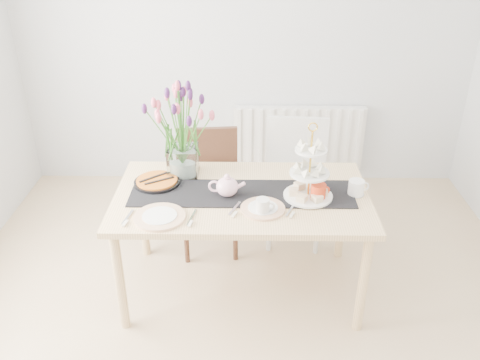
{
  "coord_description": "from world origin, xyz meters",
  "views": [
    {
      "loc": [
        0.02,
        -2.15,
        2.34
      ],
      "look_at": [
        -0.02,
        0.56,
        0.88
      ],
      "focal_mm": 38.0,
      "sensor_mm": 36.0,
      "label": 1
    }
  ],
  "objects_px": {
    "radiator": "(298,138)",
    "plate_left": "(160,217)",
    "chair_white": "(296,171)",
    "chair_brown": "(209,181)",
    "tulip_vase": "(181,119)",
    "cake_stand": "(309,179)",
    "tart_tin": "(157,182)",
    "plate_right": "(263,209)",
    "dining_table": "(242,204)",
    "teapot": "(227,187)",
    "cream_jug": "(356,188)",
    "mug_orange": "(318,192)",
    "mug_white": "(263,206)"
  },
  "relations": [
    {
      "from": "cream_jug",
      "to": "mug_orange",
      "type": "relative_size",
      "value": 0.89
    },
    {
      "from": "tulip_vase",
      "to": "cream_jug",
      "type": "xyz_separation_m",
      "value": [
        1.11,
        -0.26,
        -0.34
      ]
    },
    {
      "from": "chair_brown",
      "to": "chair_white",
      "type": "relative_size",
      "value": 0.96
    },
    {
      "from": "radiator",
      "to": "chair_white",
      "type": "height_order",
      "value": "chair_white"
    },
    {
      "from": "chair_brown",
      "to": "tulip_vase",
      "type": "distance_m",
      "value": 0.7
    },
    {
      "from": "mug_white",
      "to": "cream_jug",
      "type": "bearing_deg",
      "value": 21.64
    },
    {
      "from": "radiator",
      "to": "plate_left",
      "type": "bearing_deg",
      "value": -117.8
    },
    {
      "from": "mug_white",
      "to": "cake_stand",
      "type": "bearing_deg",
      "value": 33.78
    },
    {
      "from": "tulip_vase",
      "to": "mug_white",
      "type": "height_order",
      "value": "tulip_vase"
    },
    {
      "from": "cake_stand",
      "to": "mug_orange",
      "type": "xyz_separation_m",
      "value": [
        0.06,
        -0.03,
        -0.07
      ]
    },
    {
      "from": "plate_left",
      "to": "plate_right",
      "type": "relative_size",
      "value": 1.13
    },
    {
      "from": "plate_right",
      "to": "mug_white",
      "type": "bearing_deg",
      "value": -94.49
    },
    {
      "from": "tulip_vase",
      "to": "plate_left",
      "type": "bearing_deg",
      "value": -98.21
    },
    {
      "from": "plate_left",
      "to": "plate_right",
      "type": "xyz_separation_m",
      "value": [
        0.6,
        0.1,
        -0.0
      ]
    },
    {
      "from": "cake_stand",
      "to": "tart_tin",
      "type": "bearing_deg",
      "value": 170.75
    },
    {
      "from": "dining_table",
      "to": "cream_jug",
      "type": "xyz_separation_m",
      "value": [
        0.71,
        -0.0,
        0.13
      ]
    },
    {
      "from": "chair_brown",
      "to": "mug_orange",
      "type": "bearing_deg",
      "value": -47.15
    },
    {
      "from": "chair_brown",
      "to": "plate_right",
      "type": "xyz_separation_m",
      "value": [
        0.38,
        -0.75,
        0.23
      ]
    },
    {
      "from": "cake_stand",
      "to": "tart_tin",
      "type": "height_order",
      "value": "cake_stand"
    },
    {
      "from": "tulip_vase",
      "to": "cake_stand",
      "type": "height_order",
      "value": "tulip_vase"
    },
    {
      "from": "cake_stand",
      "to": "dining_table",
      "type": "bearing_deg",
      "value": 174.37
    },
    {
      "from": "mug_white",
      "to": "plate_right",
      "type": "xyz_separation_m",
      "value": [
        0.0,
        0.04,
        -0.04
      ]
    },
    {
      "from": "tulip_vase",
      "to": "tart_tin",
      "type": "relative_size",
      "value": 2.4
    },
    {
      "from": "teapot",
      "to": "mug_orange",
      "type": "xyz_separation_m",
      "value": [
        0.56,
        -0.04,
        -0.01
      ]
    },
    {
      "from": "chair_white",
      "to": "tart_tin",
      "type": "distance_m",
      "value": 1.14
    },
    {
      "from": "plate_left",
      "to": "teapot",
      "type": "bearing_deg",
      "value": 33.72
    },
    {
      "from": "cake_stand",
      "to": "plate_left",
      "type": "xyz_separation_m",
      "value": [
        -0.88,
        -0.25,
        -0.12
      ]
    },
    {
      "from": "teapot",
      "to": "chair_white",
      "type": "bearing_deg",
      "value": 58.59
    },
    {
      "from": "radiator",
      "to": "plate_left",
      "type": "height_order",
      "value": "plate_left"
    },
    {
      "from": "mug_orange",
      "to": "cream_jug",
      "type": "bearing_deg",
      "value": -6.51
    },
    {
      "from": "cream_jug",
      "to": "mug_white",
      "type": "xyz_separation_m",
      "value": [
        -0.59,
        -0.23,
        -0.0
      ]
    },
    {
      "from": "dining_table",
      "to": "chair_brown",
      "type": "relative_size",
      "value": 1.76
    },
    {
      "from": "cake_stand",
      "to": "mug_orange",
      "type": "relative_size",
      "value": 4.04
    },
    {
      "from": "tart_tin",
      "to": "plate_right",
      "type": "height_order",
      "value": "tart_tin"
    },
    {
      "from": "chair_brown",
      "to": "plate_left",
      "type": "bearing_deg",
      "value": -109.93
    },
    {
      "from": "tulip_vase",
      "to": "dining_table",
      "type": "bearing_deg",
      "value": -33.89
    },
    {
      "from": "tulip_vase",
      "to": "plate_left",
      "type": "relative_size",
      "value": 2.36
    },
    {
      "from": "radiator",
      "to": "chair_brown",
      "type": "xyz_separation_m",
      "value": [
        -0.76,
        -1.01,
        0.08
      ]
    },
    {
      "from": "chair_white",
      "to": "plate_left",
      "type": "relative_size",
      "value": 3.14
    },
    {
      "from": "cake_stand",
      "to": "mug_orange",
      "type": "bearing_deg",
      "value": -29.48
    },
    {
      "from": "plate_left",
      "to": "mug_white",
      "type": "bearing_deg",
      "value": 5.63
    },
    {
      "from": "chair_brown",
      "to": "cake_stand",
      "type": "relative_size",
      "value": 2.04
    },
    {
      "from": "dining_table",
      "to": "teapot",
      "type": "bearing_deg",
      "value": -160.32
    },
    {
      "from": "cake_stand",
      "to": "mug_white",
      "type": "relative_size",
      "value": 4.63
    },
    {
      "from": "mug_white",
      "to": "mug_orange",
      "type": "distance_m",
      "value": 0.38
    },
    {
      "from": "chair_brown",
      "to": "plate_right",
      "type": "relative_size",
      "value": 3.41
    },
    {
      "from": "dining_table",
      "to": "teapot",
      "type": "height_order",
      "value": "teapot"
    },
    {
      "from": "mug_orange",
      "to": "plate_right",
      "type": "xyz_separation_m",
      "value": [
        -0.34,
        -0.11,
        -0.05
      ]
    },
    {
      "from": "tulip_vase",
      "to": "cream_jug",
      "type": "height_order",
      "value": "tulip_vase"
    },
    {
      "from": "chair_white",
      "to": "cake_stand",
      "type": "height_order",
      "value": "cake_stand"
    }
  ]
}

